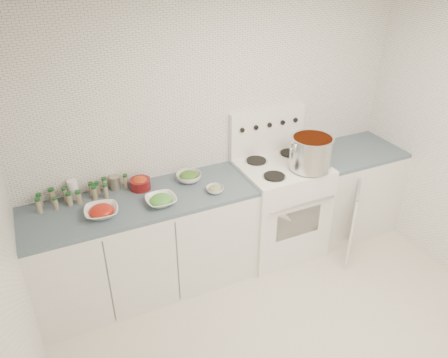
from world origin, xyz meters
TOP-DOWN VIEW (x-y plane):
  - floor at (0.00, 0.00)m, footprint 3.50×3.50m
  - room_walls at (0.00, 0.00)m, footprint 3.54×3.04m
  - counter_left at (-0.82, 1.19)m, footprint 1.85×0.62m
  - stove at (0.48, 1.19)m, footprint 0.76×0.70m
  - counter_right at (1.30, 1.19)m, footprint 0.89×0.92m
  - stock_pot at (0.66, 1.01)m, footprint 0.39×0.37m
  - bowl_tomato at (-1.14, 1.11)m, footprint 0.28×0.28m
  - bowl_snowpea at (-0.69, 1.07)m, footprint 0.24×0.24m
  - bowl_broccoli at (-0.36, 1.32)m, footprint 0.22×0.22m
  - bowl_zucchini at (-0.24, 1.05)m, footprint 0.15×0.15m
  - bowl_pepper at (-0.77, 1.37)m, footprint 0.17×0.17m
  - salt_canister at (-1.29, 1.45)m, footprint 0.10×0.10m
  - tin_can at (-0.96, 1.45)m, footprint 0.11×0.11m
  - spice_cluster at (-1.26, 1.40)m, footprint 0.72×0.15m

SIDE VIEW (x-z plane):
  - floor at x=0.00m, z-range 0.00..0.00m
  - counter_right at x=1.30m, z-range 0.00..0.90m
  - counter_left at x=-0.82m, z-range 0.00..0.90m
  - stove at x=0.48m, z-range -0.18..1.18m
  - bowl_zucchini at x=-0.24m, z-range 0.90..0.96m
  - bowl_snowpea at x=-0.69m, z-range 0.89..0.97m
  - bowl_tomato at x=-1.14m, z-range 0.89..0.98m
  - bowl_broccoli at x=-0.36m, z-range 0.90..0.98m
  - bowl_pepper at x=-0.77m, z-range 0.90..1.01m
  - tin_can at x=-0.96m, z-range 0.90..1.01m
  - spice_cluster at x=-1.26m, z-range 0.89..1.03m
  - salt_canister at x=-1.29m, z-range 0.90..1.06m
  - stock_pot at x=0.66m, z-range 0.96..1.24m
  - room_walls at x=0.00m, z-range 0.30..2.82m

